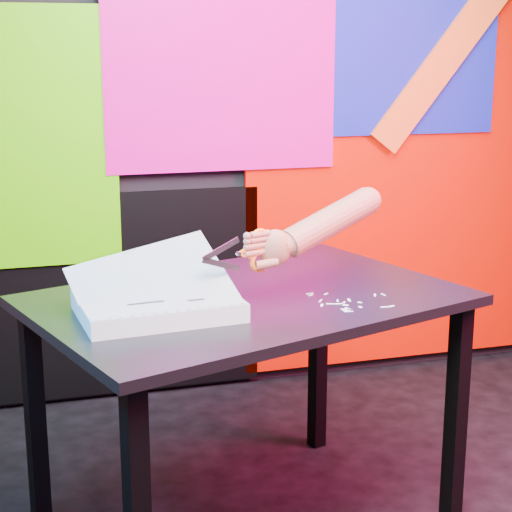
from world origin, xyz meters
name	(u,v)px	position (x,y,z in m)	size (l,w,h in m)	color
room	(461,86)	(0.00, 0.00, 1.35)	(3.01, 3.01, 2.71)	black
backdrop	(294,166)	(0.06, 1.46, 0.96)	(2.88, 0.05, 2.08)	red
work_table	(247,326)	(-0.46, 0.34, 0.66)	(1.37, 1.12, 0.75)	black
printout_stack	(158,305)	(-0.73, 0.23, 0.78)	(0.45, 0.34, 0.22)	beige
scissors	(255,251)	(-0.46, 0.25, 0.90)	(0.21, 0.08, 0.12)	silver
hand_forearm	(321,226)	(-0.24, 0.33, 0.94)	(0.45, 0.20, 0.19)	#A2614C
paper_clippings	(347,303)	(-0.21, 0.18, 0.75)	(0.22, 0.20, 0.00)	silver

